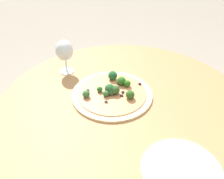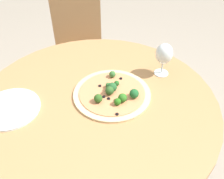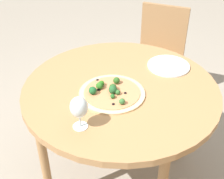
{
  "view_description": "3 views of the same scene",
  "coord_description": "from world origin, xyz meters",
  "px_view_note": "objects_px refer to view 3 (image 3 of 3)",
  "views": [
    {
      "loc": [
        -0.71,
        -0.36,
        1.44
      ],
      "look_at": [
        0.02,
        0.08,
        0.8
      ],
      "focal_mm": 40.0,
      "sensor_mm": 36.0,
      "label": 1
    },
    {
      "loc": [
        0.65,
        -0.49,
        1.52
      ],
      "look_at": [
        0.02,
        0.08,
        0.8
      ],
      "focal_mm": 40.0,
      "sensor_mm": 36.0,
      "label": 2
    },
    {
      "loc": [
        -0.45,
        1.32,
        1.74
      ],
      "look_at": [
        0.02,
        0.08,
        0.8
      ],
      "focal_mm": 50.0,
      "sensor_mm": 36.0,
      "label": 3
    }
  ],
  "objects_px": {
    "pizza": "(111,92)",
    "wine_glass": "(79,108)",
    "chair_2": "(158,56)",
    "plate_near": "(169,66)"
  },
  "relations": [
    {
      "from": "chair_2",
      "to": "plate_near",
      "type": "bearing_deg",
      "value": -72.67
    },
    {
      "from": "pizza",
      "to": "plate_near",
      "type": "bearing_deg",
      "value": -120.25
    },
    {
      "from": "chair_2",
      "to": "wine_glass",
      "type": "distance_m",
      "value": 1.37
    },
    {
      "from": "wine_glass",
      "to": "plate_near",
      "type": "height_order",
      "value": "wine_glass"
    },
    {
      "from": "wine_glass",
      "to": "plate_near",
      "type": "distance_m",
      "value": 0.73
    },
    {
      "from": "chair_2",
      "to": "plate_near",
      "type": "relative_size",
      "value": 3.41
    },
    {
      "from": "chair_2",
      "to": "wine_glass",
      "type": "relative_size",
      "value": 5.17
    },
    {
      "from": "pizza",
      "to": "wine_glass",
      "type": "distance_m",
      "value": 0.31
    },
    {
      "from": "plate_near",
      "to": "chair_2",
      "type": "bearing_deg",
      "value": -73.19
    },
    {
      "from": "chair_2",
      "to": "plate_near",
      "type": "height_order",
      "value": "chair_2"
    }
  ]
}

